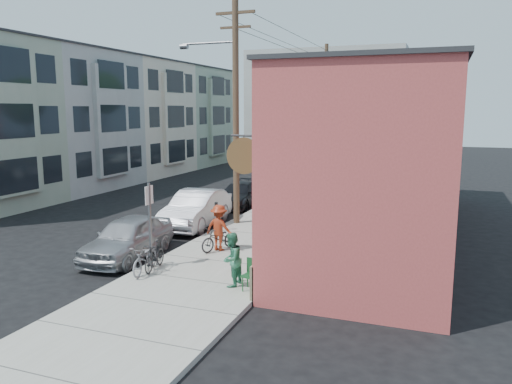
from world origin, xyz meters
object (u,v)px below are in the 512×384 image
(parking_meter_far, at_px, (270,188))
(car_4, at_px, (296,171))
(patio_chair_a, at_px, (285,244))
(patron_green, at_px, (231,259))
(car_0, at_px, (128,238))
(patio_chair_b, at_px, (251,275))
(car_2, at_px, (240,194))
(tree_leafy_mid, at_px, (306,99))
(parking_meter_near, at_px, (216,212))
(parked_bike_a, at_px, (155,256))
(bus, at_px, (296,150))
(cyclist, at_px, (219,228))
(tree_bare, at_px, (266,164))
(tree_leafy_far, at_px, (337,90))
(car_1, at_px, (196,209))
(parked_bike_b, at_px, (145,259))
(sign_post, at_px, (150,217))
(patron_grey, at_px, (282,227))
(car_3, at_px, (275,180))
(utility_pole_near, at_px, (235,106))

(parking_meter_far, bearing_deg, car_4, 97.97)
(patio_chair_a, xyz_separation_m, patron_green, (-0.58, -3.36, 0.36))
(car_0, distance_m, car_4, 21.63)
(patio_chair_b, height_order, car_2, car_2)
(tree_leafy_mid, bearing_deg, patron_green, -81.63)
(patron_green, xyz_separation_m, car_2, (-4.71, 12.13, -0.30))
(parking_meter_near, xyz_separation_m, parking_meter_far, (0.00, 7.02, 0.00))
(patio_chair_a, height_order, parked_bike_a, parked_bike_a)
(car_0, xyz_separation_m, bus, (-2.51, 30.35, 0.73))
(cyclist, distance_m, bus, 29.25)
(tree_bare, relative_size, patron_green, 3.04)
(patio_chair_b, bearing_deg, tree_leafy_far, 109.10)
(patron_green, xyz_separation_m, car_0, (-4.75, 1.70, -0.19))
(patron_green, height_order, cyclist, cyclist)
(car_1, bearing_deg, patio_chair_a, -38.27)
(patio_chair_a, xyz_separation_m, parked_bike_b, (-3.63, -3.18, 0.01))
(car_1, bearing_deg, cyclist, -56.59)
(sign_post, distance_m, patio_chair_a, 4.76)
(patron_grey, relative_size, car_4, 0.37)
(parking_meter_near, xyz_separation_m, car_0, (-1.49, -4.25, -0.23))
(tree_leafy_mid, height_order, patron_green, tree_leafy_mid)
(tree_leafy_far, bearing_deg, car_4, -112.13)
(sign_post, relative_size, tree_leafy_mid, 0.37)
(patron_green, distance_m, car_1, 8.36)
(patron_green, xyz_separation_m, cyclist, (-1.91, 3.30, 0.05))
(sign_post, relative_size, car_3, 0.60)
(parking_meter_far, distance_m, utility_pole_near, 6.90)
(parking_meter_far, height_order, car_2, parking_meter_far)
(sign_post, relative_size, car_2, 0.63)
(tree_leafy_mid, distance_m, car_1, 12.74)
(car_4, bearing_deg, tree_leafy_far, 64.14)
(parking_meter_far, height_order, patio_chair_a, parking_meter_far)
(patio_chair_a, distance_m, car_0, 5.59)
(parking_meter_near, height_order, cyclist, cyclist)
(parking_meter_near, distance_m, bus, 26.42)
(sign_post, height_order, car_1, sign_post)
(tree_leafy_far, bearing_deg, parked_bike_a, -90.41)
(car_2, bearing_deg, parked_bike_b, -84.36)
(sign_post, xyz_separation_m, parking_meter_far, (-0.10, 12.28, -0.85))
(patron_grey, bearing_deg, patron_green, -11.04)
(utility_pole_near, bearing_deg, car_1, -153.85)
(utility_pole_near, xyz_separation_m, patio_chair_a, (3.70, -4.33, -4.82))
(parking_meter_near, xyz_separation_m, tree_leafy_mid, (0.55, 12.47, 4.91))
(tree_leafy_mid, relative_size, tree_leafy_far, 0.87)
(tree_leafy_far, relative_size, parked_bike_b, 5.13)
(sign_post, height_order, patio_chair_b, sign_post)
(car_2, bearing_deg, patio_chair_a, -61.17)
(parked_bike_a, xyz_separation_m, car_1, (-1.80, 6.42, 0.20))
(tree_bare, bearing_deg, parking_meter_far, 103.41)
(tree_bare, xyz_separation_m, patron_grey, (2.79, -6.08, -1.68))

